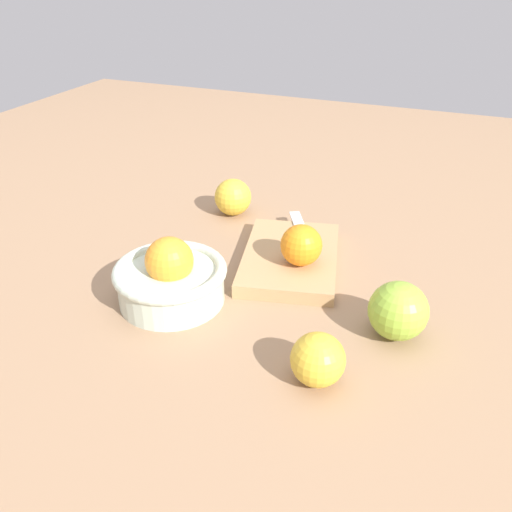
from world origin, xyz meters
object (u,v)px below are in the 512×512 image
at_px(knife, 303,234).
at_px(apple_front_left_2, 398,311).
at_px(bowl, 170,277).
at_px(cutting_board, 290,258).
at_px(apple_back_right, 233,197).
at_px(orange_on_board, 301,245).
at_px(apple_front_left, 318,360).

relative_size(knife, apple_front_left_2, 1.73).
bearing_deg(bowl, cutting_board, -38.13).
height_order(bowl, apple_back_right, bowl).
bearing_deg(knife, orange_on_board, -165.25).
relative_size(cutting_board, apple_front_left, 3.43).
distance_m(cutting_board, apple_front_left_2, 0.24).
height_order(cutting_board, apple_front_left_2, apple_front_left_2).
relative_size(knife, apple_back_right, 1.93).
relative_size(orange_on_board, apple_front_left_2, 0.82).
xyz_separation_m(orange_on_board, apple_back_right, (0.18, 0.20, -0.02)).
xyz_separation_m(bowl, cutting_board, (0.17, -0.14, -0.03)).
bearing_deg(knife, apple_front_left_2, -134.19).
relative_size(knife, apple_front_left, 2.07).
height_order(bowl, knife, bowl).
xyz_separation_m(knife, apple_front_left_2, (-0.19, -0.20, 0.01)).
bearing_deg(cutting_board, knife, -2.56).
distance_m(apple_front_left, apple_front_left_2, 0.15).
bearing_deg(apple_front_left, cutting_board, 25.54).
bearing_deg(cutting_board, bowl, 141.87).
bearing_deg(apple_back_right, cutting_board, -130.05).
height_order(knife, apple_back_right, apple_back_right).
relative_size(cutting_board, apple_back_right, 3.19).
height_order(cutting_board, apple_back_right, apple_back_right).
xyz_separation_m(bowl, knife, (0.24, -0.14, -0.01)).
bearing_deg(apple_back_right, orange_on_board, -131.04).
xyz_separation_m(apple_back_right, apple_front_left_2, (-0.28, -0.38, 0.00)).
bearing_deg(cutting_board, orange_on_board, -136.75).
distance_m(bowl, apple_back_right, 0.32).
bearing_deg(orange_on_board, bowl, 131.45).
bearing_deg(bowl, apple_front_left_2, -82.73).
bearing_deg(apple_front_left, orange_on_board, 22.80).
height_order(knife, apple_front_left_2, apple_front_left_2).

